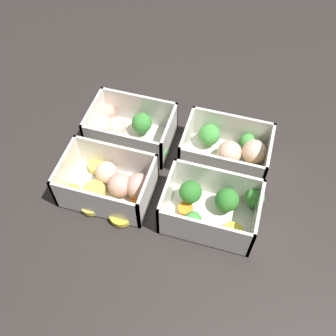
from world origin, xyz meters
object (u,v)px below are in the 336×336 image
container_near_right (213,206)px  container_far_left (121,130)px  container_near_left (113,185)px  container_far_right (230,151)px

container_near_right → container_far_left: 0.23m
container_near_right → container_near_left: bearing=-178.6°
container_near_left → container_far_left: same height
container_near_left → container_far_right: size_ratio=1.07×
container_near_left → container_near_right: size_ratio=1.03×
container_near_right → container_far_right: 0.12m
container_far_left → container_far_right: size_ratio=1.12×
container_near_right → container_far_left: bearing=150.4°
container_far_left → container_far_right: same height
container_far_left → container_far_right: bearing=2.2°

